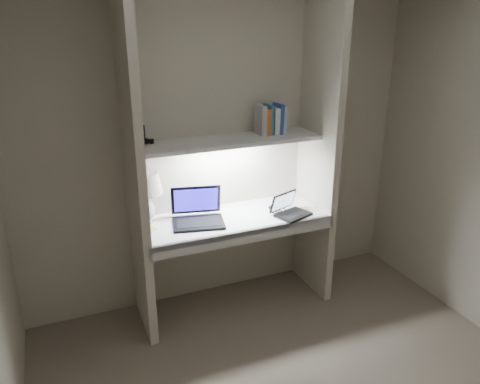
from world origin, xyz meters
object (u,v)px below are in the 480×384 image
laptop_main (198,214)px  book_row (270,120)px  speaker (211,200)px  laptop_netbook (290,210)px  table_lamp (144,189)px

laptop_main → book_row: book_row is taller
speaker → laptop_netbook: bearing=-39.6°
book_row → table_lamp: bearing=178.4°
laptop_netbook → speaker: laptop_netbook is taller
laptop_netbook → laptop_main: bearing=146.9°
laptop_main → book_row: (0.65, 0.11, 0.65)m
table_lamp → speaker: (0.53, 0.04, -0.18)m
laptop_netbook → speaker: size_ratio=2.00×
laptop_netbook → speaker: 0.63m
book_row → laptop_main: bearing=-170.8°
table_lamp → book_row: bearing=-1.6°
speaker → laptop_main: bearing=-141.8°
laptop_main → laptop_netbook: bearing=-0.3°
speaker → book_row: 0.79m
table_lamp → laptop_main: bearing=-20.3°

